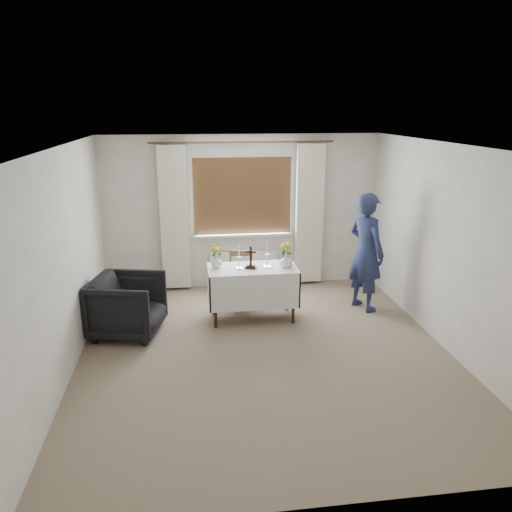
{
  "coord_description": "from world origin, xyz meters",
  "views": [
    {
      "loc": [
        -0.87,
        -5.47,
        2.91
      ],
      "look_at": [
        0.0,
        0.86,
        0.99
      ],
      "focal_mm": 35.0,
      "sensor_mm": 36.0,
      "label": 1
    }
  ],
  "objects_px": {
    "altar_table": "(252,293)",
    "wooden_chair": "(241,279)",
    "wooden_cross": "(251,257)",
    "flower_vase_right": "(286,261)",
    "flower_vase_left": "(216,262)",
    "person": "(366,252)",
    "armchair": "(128,306)"
  },
  "relations": [
    {
      "from": "altar_table",
      "to": "wooden_chair",
      "type": "xyz_separation_m",
      "value": [
        -0.1,
        0.56,
        0.03
      ]
    },
    {
      "from": "altar_table",
      "to": "wooden_cross",
      "type": "xyz_separation_m",
      "value": [
        -0.03,
        -0.02,
        0.54
      ]
    },
    {
      "from": "wooden_cross",
      "to": "flower_vase_right",
      "type": "xyz_separation_m",
      "value": [
        0.49,
        -0.02,
        -0.07
      ]
    },
    {
      "from": "wooden_chair",
      "to": "flower_vase_left",
      "type": "bearing_deg",
      "value": -122.33
    },
    {
      "from": "person",
      "to": "wooden_cross",
      "type": "relative_size",
      "value": 5.51
    },
    {
      "from": "wooden_chair",
      "to": "wooden_cross",
      "type": "xyz_separation_m",
      "value": [
        0.07,
        -0.59,
        0.51
      ]
    },
    {
      "from": "altar_table",
      "to": "wooden_cross",
      "type": "height_order",
      "value": "wooden_cross"
    },
    {
      "from": "armchair",
      "to": "wooden_cross",
      "type": "distance_m",
      "value": 1.76
    },
    {
      "from": "flower_vase_right",
      "to": "armchair",
      "type": "bearing_deg",
      "value": -173.96
    },
    {
      "from": "wooden_cross",
      "to": "flower_vase_left",
      "type": "bearing_deg",
      "value": -174.8
    },
    {
      "from": "person",
      "to": "flower_vase_right",
      "type": "height_order",
      "value": "person"
    },
    {
      "from": "flower_vase_right",
      "to": "altar_table",
      "type": "bearing_deg",
      "value": 174.71
    },
    {
      "from": "wooden_chair",
      "to": "flower_vase_left",
      "type": "relative_size",
      "value": 4.91
    },
    {
      "from": "altar_table",
      "to": "wooden_cross",
      "type": "bearing_deg",
      "value": -137.25
    },
    {
      "from": "wooden_chair",
      "to": "flower_vase_right",
      "type": "distance_m",
      "value": 0.94
    },
    {
      "from": "wooden_chair",
      "to": "armchair",
      "type": "relative_size",
      "value": 0.94
    },
    {
      "from": "altar_table",
      "to": "armchair",
      "type": "distance_m",
      "value": 1.71
    },
    {
      "from": "flower_vase_left",
      "to": "flower_vase_right",
      "type": "height_order",
      "value": "flower_vase_right"
    },
    {
      "from": "armchair",
      "to": "flower_vase_left",
      "type": "relative_size",
      "value": 5.24
    },
    {
      "from": "wooden_chair",
      "to": "flower_vase_right",
      "type": "bearing_deg",
      "value": -40.64
    },
    {
      "from": "wooden_chair",
      "to": "wooden_cross",
      "type": "relative_size",
      "value": 2.57
    },
    {
      "from": "wooden_chair",
      "to": "wooden_cross",
      "type": "height_order",
      "value": "wooden_cross"
    },
    {
      "from": "flower_vase_left",
      "to": "wooden_chair",
      "type": "bearing_deg",
      "value": 50.98
    },
    {
      "from": "armchair",
      "to": "person",
      "type": "height_order",
      "value": "person"
    },
    {
      "from": "altar_table",
      "to": "flower_vase_left",
      "type": "height_order",
      "value": "flower_vase_left"
    },
    {
      "from": "wooden_cross",
      "to": "flower_vase_right",
      "type": "relative_size",
      "value": 1.75
    },
    {
      "from": "wooden_cross",
      "to": "flower_vase_right",
      "type": "height_order",
      "value": "wooden_cross"
    },
    {
      "from": "altar_table",
      "to": "armchair",
      "type": "xyz_separation_m",
      "value": [
        -1.69,
        -0.27,
        0.02
      ]
    },
    {
      "from": "wooden_cross",
      "to": "flower_vase_right",
      "type": "distance_m",
      "value": 0.49
    },
    {
      "from": "armchair",
      "to": "flower_vase_left",
      "type": "height_order",
      "value": "flower_vase_left"
    },
    {
      "from": "armchair",
      "to": "flower_vase_left",
      "type": "distance_m",
      "value": 1.33
    },
    {
      "from": "wooden_chair",
      "to": "flower_vase_right",
      "type": "xyz_separation_m",
      "value": [
        0.56,
        -0.61,
        0.44
      ]
    }
  ]
}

